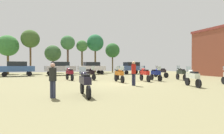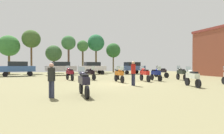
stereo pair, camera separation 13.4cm
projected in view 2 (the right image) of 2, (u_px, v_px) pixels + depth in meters
ground_plane at (123, 84)px, 14.72m from camera, size 44.00×52.00×0.02m
motorcycle_1 at (70, 73)px, 17.92m from camera, size 0.74×2.14×1.47m
motorcycle_2 at (84, 82)px, 8.80m from camera, size 0.62×2.25×1.46m
motorcycle_4 at (161, 72)px, 21.62m from camera, size 0.80×2.17×1.47m
motorcycle_5 at (181, 73)px, 17.76m from camera, size 0.85×2.22×1.48m
motorcycle_6 at (90, 73)px, 18.33m from camera, size 0.85×2.13×1.45m
motorcycle_7 at (145, 74)px, 16.57m from camera, size 0.62×2.22×1.47m
motorcycle_9 at (117, 72)px, 19.31m from camera, size 0.72×2.24×1.45m
motorcycle_10 at (119, 74)px, 15.81m from camera, size 0.62×2.15×1.46m
motorcycle_11 at (156, 74)px, 17.20m from camera, size 0.62×2.14×1.44m
motorcycle_13 at (192, 77)px, 12.52m from camera, size 0.78×2.04×1.44m
car_1 at (61, 67)px, 26.27m from camera, size 4.56×2.55×2.00m
car_2 at (18, 68)px, 24.08m from camera, size 4.54×2.48×2.00m
car_3 at (92, 67)px, 28.71m from camera, size 4.43×2.14×2.00m
car_4 at (132, 67)px, 29.73m from camera, size 4.51×2.37×2.00m
person_1 at (51, 78)px, 8.30m from camera, size 0.48×0.48×1.65m
person_2 at (133, 71)px, 13.16m from camera, size 0.45×0.45×1.83m
tree_1 at (31, 39)px, 31.30m from camera, size 3.16×3.16×7.74m
tree_2 at (83, 47)px, 34.32m from camera, size 2.20×2.20×6.34m
tree_3 at (9, 46)px, 30.11m from camera, size 3.52×3.52×6.58m
tree_4 at (113, 51)px, 35.93m from camera, size 2.94×2.94×5.96m
tree_6 at (54, 53)px, 32.82m from camera, size 2.98×2.98×5.19m
tree_7 at (96, 43)px, 35.93m from camera, size 3.41×3.41×7.74m
tree_8 at (69, 43)px, 33.31m from camera, size 2.68×2.68×7.07m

